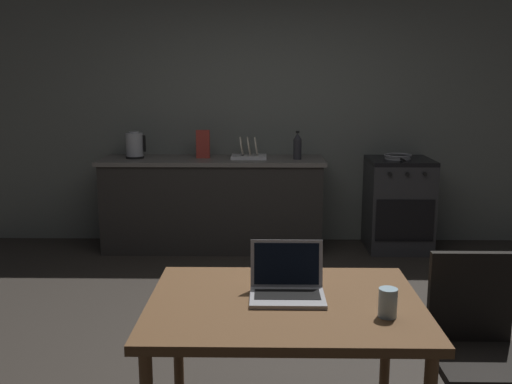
% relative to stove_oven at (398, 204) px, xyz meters
% --- Properties ---
extents(ground_plane, '(12.00, 12.00, 0.00)m').
position_rel_stove_oven_xyz_m(ground_plane, '(-1.27, -2.30, -0.45)').
color(ground_plane, '#2D2823').
extents(back_wall, '(6.40, 0.10, 2.64)m').
position_rel_stove_oven_xyz_m(back_wall, '(-0.97, 0.35, 0.87)').
color(back_wall, slate).
rests_on(back_wall, ground_plane).
extents(kitchen_counter, '(2.16, 0.64, 0.90)m').
position_rel_stove_oven_xyz_m(kitchen_counter, '(-1.81, 0.00, 0.00)').
color(kitchen_counter, '#282623').
rests_on(kitchen_counter, ground_plane).
extents(stove_oven, '(0.60, 0.62, 0.90)m').
position_rel_stove_oven_xyz_m(stove_oven, '(0.00, 0.00, 0.00)').
color(stove_oven, '#2D2D30').
rests_on(stove_oven, ground_plane).
extents(dining_table, '(1.16, 0.87, 0.73)m').
position_rel_stove_oven_xyz_m(dining_table, '(-1.22, -3.21, 0.21)').
color(dining_table, brown).
rests_on(dining_table, ground_plane).
extents(chair, '(0.40, 0.40, 0.89)m').
position_rel_stove_oven_xyz_m(chair, '(-0.37, -3.14, 0.07)').
color(chair, black).
rests_on(chair, ground_plane).
extents(laptop, '(0.32, 0.26, 0.23)m').
position_rel_stove_oven_xyz_m(laptop, '(-1.21, -3.16, 0.33)').
color(laptop, '#99999E').
rests_on(laptop, dining_table).
extents(electric_kettle, '(0.19, 0.17, 0.26)m').
position_rel_stove_oven_xyz_m(electric_kettle, '(-2.57, 0.00, 0.57)').
color(electric_kettle, black).
rests_on(electric_kettle, kitchen_counter).
extents(bottle, '(0.08, 0.08, 0.27)m').
position_rel_stove_oven_xyz_m(bottle, '(-1.00, -0.05, 0.58)').
color(bottle, '#2D2D33').
rests_on(bottle, kitchen_counter).
extents(frying_pan, '(0.26, 0.44, 0.05)m').
position_rel_stove_oven_xyz_m(frying_pan, '(-0.03, -0.03, 0.47)').
color(frying_pan, gray).
rests_on(frying_pan, stove_oven).
extents(drinking_glass, '(0.07, 0.07, 0.12)m').
position_rel_stove_oven_xyz_m(drinking_glass, '(-0.82, -3.37, 0.34)').
color(drinking_glass, '#99B7C6').
rests_on(drinking_glass, dining_table).
extents(cereal_box, '(0.13, 0.05, 0.27)m').
position_rel_stove_oven_xyz_m(cereal_box, '(-1.91, 0.02, 0.58)').
color(cereal_box, '#B2382D').
rests_on(cereal_box, kitchen_counter).
extents(dish_rack, '(0.34, 0.26, 0.21)m').
position_rel_stove_oven_xyz_m(dish_rack, '(-1.46, 0.00, 0.50)').
color(dish_rack, silver).
rests_on(dish_rack, kitchen_counter).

